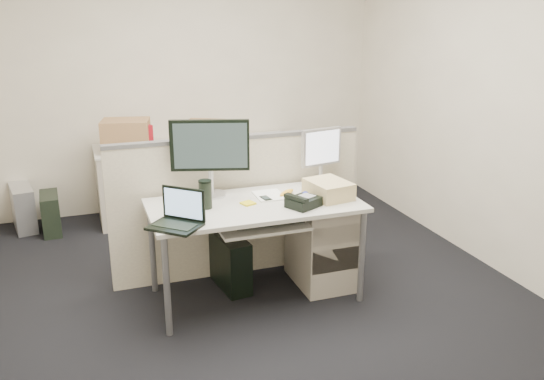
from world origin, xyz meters
name	(u,v)px	position (x,y,z in m)	size (l,w,h in m)	color
floor	(256,296)	(0.00, 0.00, -0.01)	(4.00, 4.50, 0.01)	black
wall_back	(188,79)	(0.00, 2.25, 1.35)	(4.00, 0.02, 2.70)	beige
wall_front	(462,238)	(0.00, -2.25, 1.35)	(4.00, 0.02, 2.70)	beige
wall_right	(496,101)	(2.00, 0.00, 1.35)	(0.02, 4.50, 2.70)	beige
desk	(255,212)	(0.00, 0.00, 0.66)	(1.50, 0.75, 0.73)	beige
keyboard_tray	(263,227)	(0.00, -0.18, 0.62)	(0.62, 0.32, 0.02)	beige
drawer_pedestal	(321,243)	(0.55, 0.05, 0.33)	(0.40, 0.55, 0.65)	#ACA190
cubicle_partition	(238,207)	(0.00, 0.45, 0.55)	(2.00, 0.06, 1.10)	beige
back_counter	(198,179)	(0.00, 1.93, 0.36)	(2.00, 0.60, 0.72)	#ACA190
monitor_main	(210,158)	(-0.25, 0.27, 1.02)	(0.57, 0.22, 0.57)	black
monitor_small	(321,156)	(0.65, 0.32, 0.94)	(0.35, 0.17, 0.43)	#B7B7BC
laptop	(174,210)	(-0.62, -0.28, 0.85)	(0.31, 0.23, 0.23)	black
trackball	(305,199)	(0.35, -0.09, 0.76)	(0.13, 0.13, 0.05)	black
desk_phone	(303,202)	(0.30, -0.18, 0.76)	(0.21, 0.17, 0.07)	black
paper_stack	(269,195)	(0.15, 0.12, 0.74)	(0.20, 0.26, 0.01)	white
sticky_pad	(248,203)	(-0.05, 0.00, 0.74)	(0.09, 0.09, 0.01)	yellow
travel_mug	(205,195)	(-0.35, 0.02, 0.82)	(0.09, 0.09, 0.19)	black
banana	(287,193)	(0.28, 0.10, 0.75)	(0.17, 0.04, 0.04)	#FFC748
cellphone	(266,199)	(0.10, 0.05, 0.74)	(0.06, 0.11, 0.01)	black
manila_folders	(328,189)	(0.55, -0.05, 0.79)	(0.26, 0.33, 0.12)	tan
keyboard	(268,220)	(0.05, -0.14, 0.64)	(0.49, 0.17, 0.03)	black
pc_tower_desk	(230,262)	(-0.14, 0.20, 0.21)	(0.18, 0.44, 0.41)	black
pc_tower_spare_dark	(51,213)	(-1.45, 1.85, 0.19)	(0.16, 0.41, 0.38)	black
pc_tower_spare_silver	(23,208)	(-1.70, 2.03, 0.21)	(0.18, 0.46, 0.42)	#B7B7BC
cardboard_box_left	(126,137)	(-0.70, 1.81, 0.88)	(0.44, 0.33, 0.33)	#B07C4E
cardboard_box_right	(205,134)	(0.06, 1.81, 0.85)	(0.37, 0.29, 0.27)	#B07C4E
red_binder	(142,138)	(-0.55, 1.83, 0.86)	(0.07, 0.30, 0.28)	maroon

